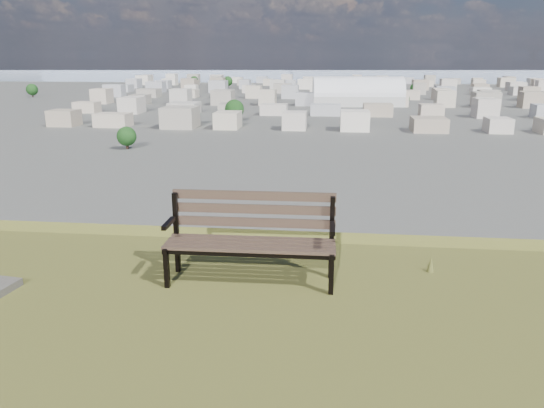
# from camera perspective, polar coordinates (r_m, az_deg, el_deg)

# --- Properties ---
(park_bench) EXTENTS (1.76, 0.59, 0.92)m
(park_bench) POSITION_cam_1_polar(r_m,az_deg,el_deg) (5.54, -2.24, -3.12)
(park_bench) COLOR #483329
(park_bench) RESTS_ON hilltop_mesa
(arena) EXTENTS (51.27, 25.05, 20.99)m
(arena) POSITION_cam_1_polar(r_m,az_deg,el_deg) (306.93, 9.18, 11.34)
(arena) COLOR #B9B9B5
(arena) RESTS_ON ground
(city_blocks) EXTENTS (395.00, 361.00, 7.00)m
(city_blocks) POSITION_cam_1_polar(r_m,az_deg,el_deg) (397.55, 6.44, 12.18)
(city_blocks) COLOR beige
(city_blocks) RESTS_ON ground
(city_trees) EXTENTS (406.52, 387.20, 9.98)m
(city_trees) POSITION_cam_1_polar(r_m,az_deg,el_deg) (323.36, 1.60, 11.72)
(city_trees) COLOR black
(city_trees) RESTS_ON ground
(bay_water) EXTENTS (2400.00, 700.00, 0.12)m
(bay_water) POSITION_cam_1_polar(r_m,az_deg,el_deg) (902.81, 6.60, 13.88)
(bay_water) COLOR #9BB5C5
(bay_water) RESTS_ON ground
(far_hills) EXTENTS (2050.00, 340.00, 60.00)m
(far_hills) POSITION_cam_1_polar(r_m,az_deg,el_deg) (1406.69, 4.11, 15.60)
(far_hills) COLOR #878DA7
(far_hills) RESTS_ON ground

